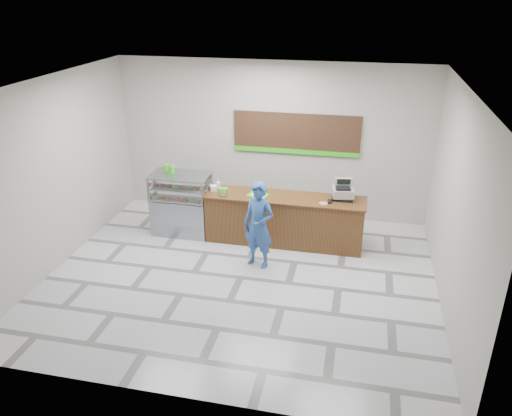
% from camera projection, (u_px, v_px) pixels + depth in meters
% --- Properties ---
extents(floor, '(7.00, 7.00, 0.00)m').
position_uv_depth(floor, '(240.00, 278.00, 9.18)').
color(floor, silver).
rests_on(floor, ground).
extents(back_wall, '(7.00, 0.00, 7.00)m').
position_uv_depth(back_wall, '(272.00, 141.00, 11.14)').
color(back_wall, '#B1ADA3').
rests_on(back_wall, floor).
extents(ceiling, '(7.00, 7.00, 0.00)m').
position_uv_depth(ceiling, '(238.00, 85.00, 7.75)').
color(ceiling, silver).
rests_on(ceiling, back_wall).
extents(sales_counter, '(3.26, 0.76, 1.03)m').
position_uv_depth(sales_counter, '(284.00, 220.00, 10.25)').
color(sales_counter, brown).
rests_on(sales_counter, floor).
extents(display_case, '(1.22, 0.72, 1.33)m').
position_uv_depth(display_case, '(181.00, 203.00, 10.61)').
color(display_case, gray).
rests_on(display_case, floor).
extents(menu_board, '(2.80, 0.06, 0.90)m').
position_uv_depth(menu_board, '(296.00, 134.00, 10.93)').
color(menu_board, black).
rests_on(menu_board, back_wall).
extents(cash_register, '(0.47, 0.49, 0.39)m').
position_uv_depth(cash_register, '(343.00, 191.00, 9.91)').
color(cash_register, black).
rests_on(cash_register, sales_counter).
extents(card_terminal, '(0.10, 0.16, 0.04)m').
position_uv_depth(card_terminal, '(330.00, 201.00, 9.77)').
color(card_terminal, black).
rests_on(card_terminal, sales_counter).
extents(serving_tray, '(0.45, 0.36, 0.02)m').
position_uv_depth(serving_tray, '(258.00, 195.00, 10.08)').
color(serving_tray, '#58B119').
rests_on(serving_tray, sales_counter).
extents(napkin_box, '(0.16, 0.16, 0.11)m').
position_uv_depth(napkin_box, '(214.00, 188.00, 10.33)').
color(napkin_box, white).
rests_on(napkin_box, sales_counter).
extents(straw_cup, '(0.09, 0.09, 0.13)m').
position_uv_depth(straw_cup, '(218.00, 185.00, 10.44)').
color(straw_cup, silver).
rests_on(straw_cup, sales_counter).
extents(promo_box, '(0.20, 0.14, 0.16)m').
position_uv_depth(promo_box, '(223.00, 192.00, 10.05)').
color(promo_box, green).
rests_on(promo_box, sales_counter).
extents(donut_decal, '(0.17, 0.17, 0.00)m').
position_uv_depth(donut_decal, '(323.00, 203.00, 9.74)').
color(donut_decal, '#F7638C').
rests_on(donut_decal, sales_counter).
extents(green_cup_left, '(0.10, 0.10, 0.16)m').
position_uv_depth(green_cup_left, '(167.00, 168.00, 10.51)').
color(green_cup_left, green).
rests_on(green_cup_left, display_case).
extents(green_cup_right, '(0.09, 0.09, 0.15)m').
position_uv_depth(green_cup_right, '(172.00, 169.00, 10.43)').
color(green_cup_right, green).
rests_on(green_cup_right, display_case).
extents(customer, '(0.71, 0.57, 1.68)m').
position_uv_depth(customer, '(259.00, 225.00, 9.28)').
color(customer, '#2B5498').
rests_on(customer, floor).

